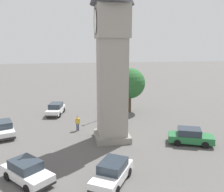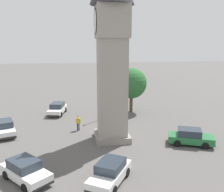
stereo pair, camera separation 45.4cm
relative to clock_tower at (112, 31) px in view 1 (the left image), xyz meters
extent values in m
plane|color=#565451|center=(0.00, 0.00, -10.49)|extent=(200.00, 200.00, 0.00)
cube|color=gray|center=(0.00, 0.00, -10.19)|extent=(3.31, 3.31, 0.60)
cube|color=gray|center=(0.00, 0.00, -5.29)|extent=(2.65, 2.65, 9.22)
cube|color=gray|center=(0.00, 0.00, 0.78)|extent=(2.97, 2.97, 2.92)
cylinder|color=white|center=(0.00, 1.51, 0.78)|extent=(2.23, 0.04, 2.23)
torus|color=black|center=(0.00, 1.52, 0.78)|extent=(2.29, 0.06, 2.29)
cube|color=black|center=(0.00, 1.55, 1.02)|extent=(0.05, 0.02, 0.62)
cube|color=black|center=(0.33, 1.55, 0.78)|extent=(0.85, 0.02, 0.04)
cylinder|color=white|center=(0.00, -1.51, 0.78)|extent=(2.23, 0.04, 2.23)
torus|color=black|center=(0.00, -1.52, 0.78)|extent=(2.29, 0.06, 2.29)
cube|color=white|center=(6.66, -7.05, -9.90)|extent=(4.20, 3.98, 0.64)
cube|color=#28333D|center=(6.55, -7.15, -9.28)|extent=(2.61, 2.56, 0.64)
cylinder|color=black|center=(7.06, -5.64, -10.17)|extent=(0.63, 0.59, 0.64)
cylinder|color=black|center=(8.12, -6.84, -10.17)|extent=(0.63, 0.59, 0.64)
cylinder|color=black|center=(5.21, -7.26, -10.17)|extent=(0.63, 0.59, 0.64)
cylinder|color=black|center=(6.27, -8.47, -10.17)|extent=(0.63, 0.59, 0.64)
cube|color=black|center=(8.18, -5.72, -10.12)|extent=(1.19, 1.33, 0.16)
cube|color=white|center=(7.79, -1.34, -9.90)|extent=(4.38, 3.61, 0.64)
cube|color=#28333D|center=(7.66, -1.26, -9.28)|extent=(2.61, 2.43, 0.64)
cylinder|color=black|center=(9.25, -1.31, -10.17)|extent=(0.66, 0.52, 0.64)
cylinder|color=black|center=(8.41, -2.66, -10.17)|extent=(0.66, 0.52, 0.64)
cylinder|color=black|center=(7.16, -0.01, -10.17)|extent=(0.66, 0.52, 0.64)
cylinder|color=black|center=(6.32, -1.37, -10.17)|extent=(0.66, 0.52, 0.64)
cube|color=#236B38|center=(2.46, 7.12, -9.90)|extent=(3.09, 4.44, 0.64)
cube|color=#28333D|center=(2.41, 6.98, -9.28)|extent=(2.22, 2.53, 0.64)
cylinder|color=black|center=(2.17, 8.56, -10.17)|extent=(0.44, 0.68, 0.64)
cylinder|color=black|center=(3.66, 7.97, -10.17)|extent=(0.44, 0.68, 0.64)
cylinder|color=black|center=(1.27, 6.27, -10.17)|extent=(0.44, 0.68, 0.64)
cylinder|color=black|center=(2.75, 5.68, -10.17)|extent=(0.44, 0.68, 0.64)
cube|color=black|center=(3.20, 9.00, -10.12)|extent=(1.59, 0.72, 0.16)
cube|color=white|center=(-2.79, -10.84, -9.90)|extent=(4.43, 2.99, 0.64)
cube|color=#28333D|center=(-2.93, -10.89, -9.28)|extent=(2.51, 2.18, 0.64)
cylinder|color=black|center=(-1.90, -9.66, -10.17)|extent=(0.68, 0.42, 0.64)
cylinder|color=black|center=(-4.22, -10.50, -10.17)|extent=(0.68, 0.42, 0.64)
cube|color=black|center=(-0.89, -10.15, -10.12)|extent=(0.68, 1.61, 0.16)
cube|color=white|center=(-9.87, -5.96, -9.90)|extent=(4.36, 2.48, 0.64)
cube|color=#28333D|center=(-10.02, -5.93, -9.28)|extent=(2.37, 1.95, 0.64)
cylinder|color=black|center=(-8.51, -5.42, -10.17)|extent=(0.67, 0.34, 0.64)
cylinder|color=black|center=(-8.83, -6.99, -10.17)|extent=(0.67, 0.34, 0.64)
cylinder|color=black|center=(-10.92, -4.93, -10.17)|extent=(0.67, 0.34, 0.64)
cylinder|color=black|center=(-11.24, -6.50, -10.17)|extent=(0.67, 0.34, 0.64)
cube|color=black|center=(-7.89, -6.36, -10.12)|extent=(0.45, 1.66, 0.16)
cylinder|color=#2D3351|center=(-2.98, -3.21, -10.08)|extent=(0.13, 0.13, 0.82)
cylinder|color=#2D3351|center=(-3.07, -3.37, -10.08)|extent=(0.13, 0.13, 0.82)
cube|color=gold|center=(-3.03, -3.29, -9.37)|extent=(0.36, 0.42, 0.60)
cylinder|color=gold|center=(-2.92, -3.08, -9.42)|extent=(0.09, 0.09, 0.60)
cylinder|color=gold|center=(-3.13, -3.50, -9.42)|extent=(0.09, 0.09, 0.60)
sphere|color=tan|center=(-3.03, -3.29, -8.92)|extent=(0.22, 0.22, 0.22)
sphere|color=black|center=(-3.03, -3.28, -8.90)|extent=(0.20, 0.20, 0.20)
cylinder|color=brown|center=(-9.56, 4.14, -9.21)|extent=(0.44, 0.44, 2.57)
sphere|color=#28602D|center=(-9.56, 4.14, -6.46)|extent=(4.17, 4.17, 4.17)
cylinder|color=black|center=(-6.58, -0.25, -8.04)|extent=(0.12, 0.12, 4.90)
sphere|color=beige|center=(-6.58, -0.25, -5.41)|extent=(0.36, 0.36, 0.36)
camera|label=1|loc=(22.85, -3.94, -1.15)|focal=39.54mm
camera|label=2|loc=(22.92, -3.49, -1.15)|focal=39.54mm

